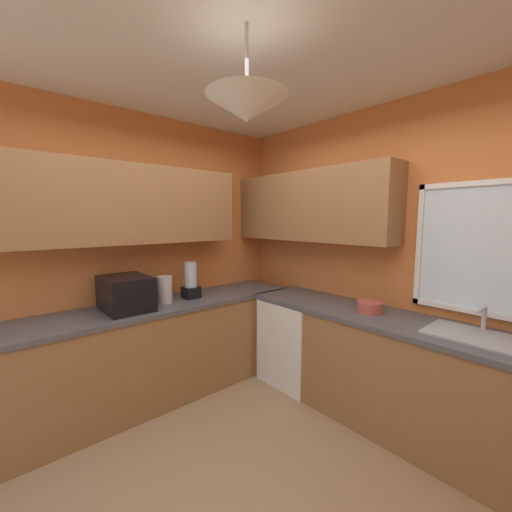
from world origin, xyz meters
TOP-DOWN VIEW (x-y plane):
  - ground_plane at (0.00, 0.00)m, footprint 7.51×7.51m
  - room_shell at (-0.33, 0.45)m, footprint 3.53×3.36m
  - counter_run_left at (-1.40, 0.00)m, footprint 0.65×2.97m
  - counter_run_back at (0.21, 1.31)m, footprint 2.62×0.65m
  - dishwasher at (-0.74, 1.28)m, footprint 0.60×0.60m
  - microwave at (-1.40, -0.21)m, footprint 0.48×0.36m
  - kettle at (-1.38, 0.14)m, footprint 0.13×0.13m
  - sink_assembly at (0.79, 1.31)m, footprint 0.59×0.40m
  - bowl at (0.03, 1.31)m, footprint 0.21×0.21m
  - blender_appliance at (-1.40, 0.42)m, footprint 0.15×0.15m

SIDE VIEW (x-z plane):
  - ground_plane at x=0.00m, z-range 0.00..0.00m
  - dishwasher at x=-0.74m, z-range 0.00..0.85m
  - counter_run_left at x=-1.40m, z-range 0.00..0.89m
  - counter_run_back at x=0.21m, z-range 0.00..0.89m
  - sink_assembly at x=0.79m, z-range 0.81..1.00m
  - bowl at x=0.03m, z-range 0.89..0.98m
  - kettle at x=-1.38m, z-range 0.89..1.15m
  - microwave at x=-1.40m, z-range 0.89..1.18m
  - blender_appliance at x=-1.40m, z-range 0.87..1.23m
  - room_shell at x=-0.33m, z-range 0.40..3.13m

